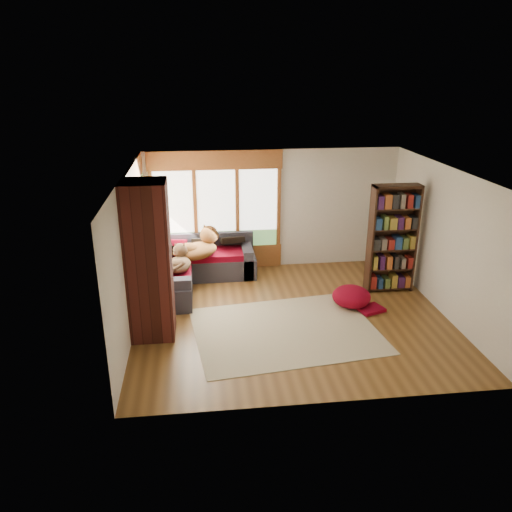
{
  "coord_description": "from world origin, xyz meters",
  "views": [
    {
      "loc": [
        -1.57,
        -7.89,
        4.19
      ],
      "look_at": [
        -0.57,
        0.62,
        0.95
      ],
      "focal_mm": 35.0,
      "sensor_mm": 36.0,
      "label": 1
    }
  ],
  "objects_px": {
    "bookshelf": "(392,239)",
    "dog_tan": "(200,246)",
    "dog_brindle": "(179,261)",
    "area_rug": "(286,330)",
    "sectional_sofa": "(183,270)",
    "brick_chimney": "(149,262)",
    "pouf": "(351,296)"
  },
  "relations": [
    {
      "from": "area_rug",
      "to": "dog_tan",
      "type": "height_order",
      "value": "dog_tan"
    },
    {
      "from": "brick_chimney",
      "to": "dog_tan",
      "type": "height_order",
      "value": "brick_chimney"
    },
    {
      "from": "brick_chimney",
      "to": "sectional_sofa",
      "type": "bearing_deg",
      "value": 77.71
    },
    {
      "from": "bookshelf",
      "to": "dog_tan",
      "type": "distance_m",
      "value": 3.81
    },
    {
      "from": "area_rug",
      "to": "bookshelf",
      "type": "height_order",
      "value": "bookshelf"
    },
    {
      "from": "sectional_sofa",
      "to": "pouf",
      "type": "height_order",
      "value": "sectional_sofa"
    },
    {
      "from": "brick_chimney",
      "to": "dog_tan",
      "type": "distance_m",
      "value": 2.23
    },
    {
      "from": "area_rug",
      "to": "dog_tan",
      "type": "bearing_deg",
      "value": 122.66
    },
    {
      "from": "brick_chimney",
      "to": "sectional_sofa",
      "type": "distance_m",
      "value": 2.32
    },
    {
      "from": "brick_chimney",
      "to": "bookshelf",
      "type": "distance_m",
      "value": 4.72
    },
    {
      "from": "bookshelf",
      "to": "dog_tan",
      "type": "bearing_deg",
      "value": 168.51
    },
    {
      "from": "sectional_sofa",
      "to": "pouf",
      "type": "distance_m",
      "value": 3.45
    },
    {
      "from": "brick_chimney",
      "to": "dog_brindle",
      "type": "distance_m",
      "value": 1.59
    },
    {
      "from": "dog_tan",
      "to": "pouf",
      "type": "bearing_deg",
      "value": -65.25
    },
    {
      "from": "dog_brindle",
      "to": "pouf",
      "type": "bearing_deg",
      "value": -99.16
    },
    {
      "from": "brick_chimney",
      "to": "area_rug",
      "type": "height_order",
      "value": "brick_chimney"
    },
    {
      "from": "sectional_sofa",
      "to": "dog_brindle",
      "type": "height_order",
      "value": "dog_brindle"
    },
    {
      "from": "bookshelf",
      "to": "pouf",
      "type": "height_order",
      "value": "bookshelf"
    },
    {
      "from": "dog_tan",
      "to": "sectional_sofa",
      "type": "bearing_deg",
      "value": 137.08
    },
    {
      "from": "bookshelf",
      "to": "area_rug",
      "type": "bearing_deg",
      "value": -148.63
    },
    {
      "from": "dog_brindle",
      "to": "area_rug",
      "type": "bearing_deg",
      "value": -126.45
    },
    {
      "from": "brick_chimney",
      "to": "bookshelf",
      "type": "relative_size",
      "value": 1.21
    },
    {
      "from": "area_rug",
      "to": "dog_tan",
      "type": "distance_m",
      "value": 2.71
    },
    {
      "from": "sectional_sofa",
      "to": "bookshelf",
      "type": "distance_m",
      "value": 4.24
    },
    {
      "from": "brick_chimney",
      "to": "dog_brindle",
      "type": "bearing_deg",
      "value": 73.81
    },
    {
      "from": "dog_brindle",
      "to": "sectional_sofa",
      "type": "bearing_deg",
      "value": 2.18
    },
    {
      "from": "sectional_sofa",
      "to": "dog_brindle",
      "type": "distance_m",
      "value": 0.76
    },
    {
      "from": "bookshelf",
      "to": "dog_brindle",
      "type": "height_order",
      "value": "bookshelf"
    },
    {
      "from": "dog_tan",
      "to": "dog_brindle",
      "type": "bearing_deg",
      "value": -162.38
    },
    {
      "from": "brick_chimney",
      "to": "area_rug",
      "type": "relative_size",
      "value": 0.85
    },
    {
      "from": "bookshelf",
      "to": "pouf",
      "type": "relative_size",
      "value": 3.0
    },
    {
      "from": "bookshelf",
      "to": "dog_tan",
      "type": "height_order",
      "value": "bookshelf"
    }
  ]
}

